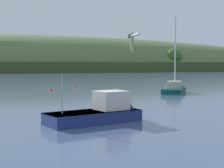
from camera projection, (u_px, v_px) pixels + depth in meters
far_shoreline_hill at (23, 70)px, 200.18m from camera, size 585.79×117.82×42.79m
dockside_crane at (132, 52)px, 185.76m from camera, size 4.63×16.64×20.98m
sailboat_outer_reach at (175, 90)px, 44.67m from camera, size 6.03×6.72×11.05m
fishing_boat_moored at (103, 116)px, 21.85m from camera, size 6.88×3.72×3.97m
mooring_buoy_foreground at (51, 91)px, 48.01m from camera, size 0.52×0.52×0.60m
mooring_buoy_midchannel at (168, 85)px, 60.23m from camera, size 0.78×0.78×0.86m
mooring_buoy_off_fishing_boat at (74, 88)px, 53.45m from camera, size 0.46×0.46×0.54m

